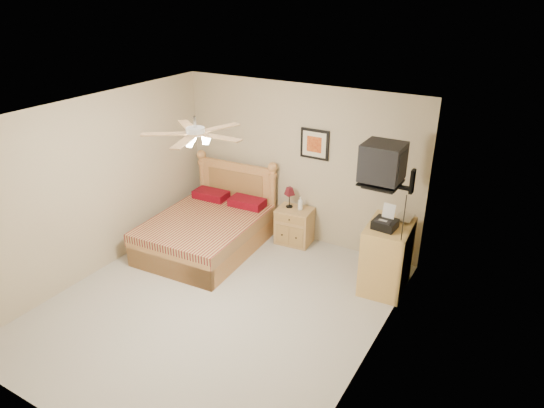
{
  "coord_description": "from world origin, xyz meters",
  "views": [
    {
      "loc": [
        3.23,
        -4.12,
        3.81
      ],
      "look_at": [
        0.3,
        0.9,
        1.16
      ],
      "focal_mm": 32.0,
      "sensor_mm": 36.0,
      "label": 1
    }
  ],
  "objects": [
    {
      "name": "fax_machine",
      "position": [
        1.69,
        1.4,
        1.1
      ],
      "size": [
        0.31,
        0.32,
        0.3
      ],
      "primitive_type": null,
      "rotation": [
        0.0,
        0.0,
        -0.07
      ],
      "color": "black",
      "rests_on": "dresser"
    },
    {
      "name": "bed",
      "position": [
        -1.02,
        1.12,
        0.62
      ],
      "size": [
        1.58,
        2.01,
        1.25
      ],
      "primitive_type": null,
      "rotation": [
        0.0,
        0.0,
        0.06
      ],
      "color": "#C2713A",
      "rests_on": "ground"
    },
    {
      "name": "magazine_lower",
      "position": [
        1.72,
        1.76,
        0.96
      ],
      "size": [
        0.24,
        0.28,
        0.02
      ],
      "primitive_type": "imported",
      "rotation": [
        0.0,
        0.0,
        0.29
      ],
      "color": "tan",
      "rests_on": "dresser"
    },
    {
      "name": "wall_front",
      "position": [
        0.0,
        -2.25,
        1.25
      ],
      "size": [
        4.0,
        0.04,
        2.5
      ],
      "primitive_type": "cube",
      "color": "tan",
      "rests_on": "ground"
    },
    {
      "name": "lotion_bottle",
      "position": [
        0.15,
        2.04,
        0.69
      ],
      "size": [
        0.09,
        0.09,
        0.21
      ],
      "primitive_type": "imported",
      "rotation": [
        0.0,
        0.0,
        -0.04
      ],
      "color": "white",
      "rests_on": "nightstand"
    },
    {
      "name": "table_lamp",
      "position": [
        -0.04,
        2.04,
        0.75
      ],
      "size": [
        0.22,
        0.22,
        0.34
      ],
      "primitive_type": null,
      "rotation": [
        0.0,
        0.0,
        0.28
      ],
      "color": "#54121A",
      "rests_on": "nightstand"
    },
    {
      "name": "magazine_upper",
      "position": [
        1.74,
        1.77,
        0.98
      ],
      "size": [
        0.21,
        0.28,
        0.02
      ],
      "primitive_type": "imported",
      "rotation": [
        0.0,
        0.0,
        -0.02
      ],
      "color": "gray",
      "rests_on": "magazine_lower"
    },
    {
      "name": "wall_right",
      "position": [
        2.0,
        0.0,
        1.25
      ],
      "size": [
        0.04,
        4.5,
        2.5
      ],
      "primitive_type": "cube",
      "color": "tan",
      "rests_on": "ground"
    },
    {
      "name": "wall_left",
      "position": [
        -2.0,
        0.0,
        1.25
      ],
      "size": [
        0.04,
        4.5,
        2.5
      ],
      "primitive_type": "cube",
      "color": "tan",
      "rests_on": "ground"
    },
    {
      "name": "wall_tv",
      "position": [
        1.75,
        1.34,
        1.81
      ],
      "size": [
        0.56,
        0.46,
        0.58
      ],
      "primitive_type": null,
      "color": "black",
      "rests_on": "wall_right"
    },
    {
      "name": "ceiling_fan",
      "position": [
        0.0,
        -0.2,
        2.36
      ],
      "size": [
        1.14,
        1.14,
        0.28
      ],
      "primitive_type": null,
      "color": "white",
      "rests_on": "ceiling"
    },
    {
      "name": "nightstand",
      "position": [
        0.07,
        2.0,
        0.29
      ],
      "size": [
        0.58,
        0.45,
        0.59
      ],
      "primitive_type": "cube",
      "rotation": [
        0.0,
        0.0,
        0.09
      ],
      "color": "#9D7544",
      "rests_on": "ground"
    },
    {
      "name": "floor",
      "position": [
        0.0,
        0.0,
        0.0
      ],
      "size": [
        4.5,
        4.5,
        0.0
      ],
      "primitive_type": "plane",
      "color": "#A29E93",
      "rests_on": "ground"
    },
    {
      "name": "framed_picture",
      "position": [
        0.27,
        2.23,
        1.62
      ],
      "size": [
        0.46,
        0.04,
        0.46
      ],
      "primitive_type": "cube",
      "color": "black",
      "rests_on": "wall_back"
    },
    {
      "name": "ceiling",
      "position": [
        0.0,
        0.0,
        2.5
      ],
      "size": [
        4.0,
        4.5,
        0.04
      ],
      "primitive_type": "cube",
      "color": "white",
      "rests_on": "ground"
    },
    {
      "name": "dresser",
      "position": [
        1.73,
        1.52,
        0.47
      ],
      "size": [
        0.61,
        0.84,
        0.95
      ],
      "primitive_type": "cube",
      "rotation": [
        0.0,
        0.0,
        0.07
      ],
      "color": "tan",
      "rests_on": "ground"
    },
    {
      "name": "wall_back",
      "position": [
        0.0,
        2.25,
        1.25
      ],
      "size": [
        4.0,
        0.04,
        2.5
      ],
      "primitive_type": "cube",
      "color": "tan",
      "rests_on": "ground"
    }
  ]
}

